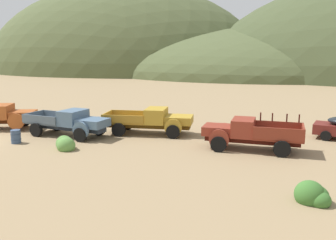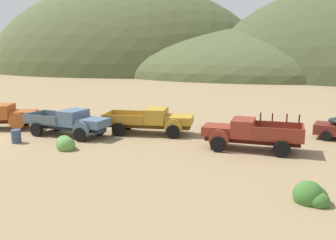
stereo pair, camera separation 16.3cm
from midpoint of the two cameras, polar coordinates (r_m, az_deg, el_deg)
name	(u,v)px [view 2 (the right image)]	position (r m, az deg, el deg)	size (l,w,h in m)	color
hill_far_right	(123,71)	(107.81, -6.99, 7.58)	(81.85, 54.46, 48.50)	#4C5633
hill_distant	(252,73)	(101.38, 13.18, 7.18)	(79.73, 68.87, 24.19)	#4C5633
truck_oxide_orange	(2,116)	(30.63, -24.48, 0.59)	(6.21, 3.87, 1.89)	#51220D
truck_chalk_blue	(73,123)	(26.19, -14.56, -0.39)	(6.45, 3.06, 1.89)	#262D39
truck_mustard	(155,121)	(26.05, -1.81, -0.09)	(6.52, 3.07, 1.89)	#593D12
truck_rust_red	(245,133)	(22.43, 12.27, -2.08)	(5.95, 2.45, 2.16)	#42140D
oil_drum_spare	(16,136)	(25.62, -22.59, -2.38)	(0.65, 0.65, 0.88)	#384C6B
bush_back_edge	(65,144)	(23.09, -15.66, -3.73)	(1.44, 1.36, 1.03)	#5B8E42
bush_front_right	(311,196)	(15.72, 21.87, -11.06)	(1.39, 1.20, 1.14)	#3D702D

